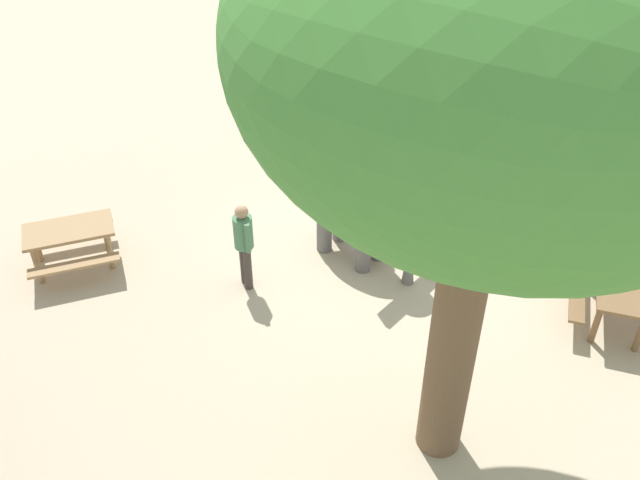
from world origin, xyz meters
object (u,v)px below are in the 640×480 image
(feed_bucket, at_px, (516,275))
(shade_tree_main, at_px, (500,52))
(picnic_table_near, at_px, (621,293))
(picnic_table_far, at_px, (70,238))
(person_handler, at_px, (244,240))
(wooden_bench, at_px, (372,113))
(elephant, at_px, (362,214))

(feed_bucket, bearing_deg, shade_tree_main, 113.51)
(shade_tree_main, relative_size, picnic_table_near, 3.53)
(picnic_table_far, distance_m, feed_bucket, 7.72)
(picnic_table_near, height_order, feed_bucket, picnic_table_near)
(person_handler, xyz_separation_m, shade_tree_main, (-4.28, -0.24, 4.47))
(wooden_bench, xyz_separation_m, picnic_table_near, (-7.28, 1.25, 0.12))
(person_handler, bearing_deg, elephant, -5.64)
(elephant, bearing_deg, picnic_table_far, -137.49)
(elephant, xyz_separation_m, wooden_bench, (3.55, -3.39, -0.50))
(elephant, xyz_separation_m, picnic_table_far, (2.99, 4.10, -0.38))
(elephant, relative_size, wooden_bench, 1.54)
(person_handler, bearing_deg, picnic_table_near, -34.30)
(elephant, height_order, feed_bucket, elephant)
(picnic_table_far, bearing_deg, person_handler, -29.53)
(picnic_table_near, xyz_separation_m, feed_bucket, (1.58, 0.49, -0.43))
(shade_tree_main, relative_size, feed_bucket, 20.35)
(elephant, distance_m, feed_bucket, 2.83)
(shade_tree_main, bearing_deg, feed_bucket, -66.49)
(elephant, distance_m, shade_tree_main, 6.01)
(wooden_bench, distance_m, picnic_table_far, 7.51)
(elephant, relative_size, picnic_table_near, 1.06)
(picnic_table_near, height_order, picnic_table_far, same)
(shade_tree_main, distance_m, picnic_table_far, 8.52)
(person_handler, relative_size, shade_tree_main, 0.22)
(elephant, height_order, picnic_table_near, elephant)
(elephant, relative_size, picnic_table_far, 1.16)
(elephant, relative_size, feed_bucket, 6.12)
(picnic_table_far, bearing_deg, picnic_table_near, -28.42)
(elephant, xyz_separation_m, feed_bucket, (-2.15, -1.65, -0.81))
(person_handler, bearing_deg, feed_bucket, -25.18)
(elephant, bearing_deg, feed_bucket, 26.09)
(picnic_table_near, bearing_deg, picnic_table_far, -81.61)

